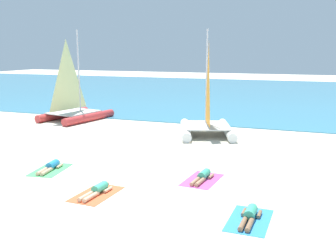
% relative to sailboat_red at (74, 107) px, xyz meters
% --- Properties ---
extents(ground_plane, '(120.00, 120.00, 0.00)m').
position_rel_sailboat_red_xyz_m(ground_plane, '(8.89, -1.30, -0.89)').
color(ground_plane, beige).
extents(ocean_water, '(120.00, 40.00, 0.05)m').
position_rel_sailboat_red_xyz_m(ocean_water, '(8.89, 21.21, -0.86)').
color(ocean_water, teal).
rests_on(ocean_water, ground).
extents(sailboat_red, '(3.69, 5.02, 5.97)m').
position_rel_sailboat_red_xyz_m(sailboat_red, '(0.00, 0.00, 0.00)').
color(sailboat_red, '#CC3838').
rests_on(sailboat_red, ground).
extents(sailboat_white, '(4.17, 5.15, 5.81)m').
position_rel_sailboat_red_xyz_m(sailboat_white, '(9.60, -1.46, -0.02)').
color(sailboat_white, white).
rests_on(sailboat_white, ground).
extents(towel_leftmost, '(1.39, 2.05, 0.01)m').
position_rel_sailboat_red_xyz_m(towel_leftmost, '(5.58, -10.07, -0.88)').
color(towel_leftmost, '#4CB266').
rests_on(towel_leftmost, ground).
extents(sunbather_leftmost, '(0.65, 1.57, 0.30)m').
position_rel_sailboat_red_xyz_m(sunbather_leftmost, '(5.57, -10.00, -0.76)').
color(sunbather_leftmost, '#268CCC').
rests_on(sunbather_leftmost, towel_leftmost).
extents(towel_center_left, '(1.18, 1.94, 0.01)m').
position_rel_sailboat_red_xyz_m(towel_center_left, '(8.67, -11.77, -0.88)').
color(towel_center_left, '#EA5933').
rests_on(towel_center_left, ground).
extents(sunbather_center_left, '(0.56, 1.56, 0.30)m').
position_rel_sailboat_red_xyz_m(sunbather_center_left, '(8.68, -11.71, -0.76)').
color(sunbather_center_left, '#3FB28C').
rests_on(sunbather_center_left, towel_center_left).
extents(towel_center_right, '(1.25, 1.98, 0.01)m').
position_rel_sailboat_red_xyz_m(towel_center_right, '(11.53, -9.16, -0.88)').
color(towel_center_right, '#D84C99').
rests_on(towel_center_right, ground).
extents(sunbather_center_right, '(0.57, 1.57, 0.30)m').
position_rel_sailboat_red_xyz_m(sunbather_center_right, '(11.53, -9.09, -0.76)').
color(sunbather_center_right, '#3FB28C').
rests_on(sunbather_center_right, towel_center_right).
extents(towel_rightmost, '(1.13, 1.92, 0.01)m').
position_rel_sailboat_red_xyz_m(towel_rightmost, '(13.70, -12.06, -0.88)').
color(towel_rightmost, '#338CD8').
rests_on(towel_rightmost, ground).
extents(sunbather_rightmost, '(0.55, 1.56, 0.30)m').
position_rel_sailboat_red_xyz_m(sunbather_rightmost, '(13.70, -11.99, -0.76)').
color(sunbather_rightmost, '#3FB28C').
rests_on(sunbather_rightmost, towel_rightmost).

